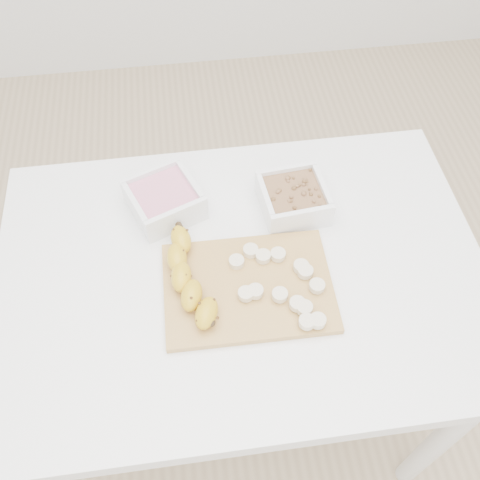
{
  "coord_description": "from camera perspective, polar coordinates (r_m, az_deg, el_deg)",
  "views": [
    {
      "loc": [
        -0.08,
        -0.58,
        1.66
      ],
      "look_at": [
        0.0,
        0.03,
        0.81
      ],
      "focal_mm": 40.0,
      "sensor_mm": 36.0,
      "label": 1
    }
  ],
  "objects": [
    {
      "name": "bowl_granola",
      "position": [
        1.16,
        5.7,
        4.46
      ],
      "size": [
        0.15,
        0.15,
        0.06
      ],
      "color": "white",
      "rests_on": "table"
    },
    {
      "name": "bowl_yogurt",
      "position": [
        1.17,
        -8.08,
        4.33
      ],
      "size": [
        0.18,
        0.18,
        0.07
      ],
      "color": "white",
      "rests_on": "table"
    },
    {
      "name": "cutting_board",
      "position": [
        1.06,
        0.87,
        -5.07
      ],
      "size": [
        0.33,
        0.24,
        0.01
      ],
      "primitive_type": "cube",
      "rotation": [
        0.0,
        0.0,
        -0.02
      ],
      "color": "tan",
      "rests_on": "table"
    },
    {
      "name": "table",
      "position": [
        1.17,
        0.2,
        -5.67
      ],
      "size": [
        1.0,
        0.7,
        0.75
      ],
      "color": "white",
      "rests_on": "ground"
    },
    {
      "name": "banana_slices",
      "position": [
        1.04,
        4.54,
        -4.67
      ],
      "size": [
        0.18,
        0.21,
        0.02
      ],
      "color": "beige",
      "rests_on": "cutting_board"
    },
    {
      "name": "ground",
      "position": [
        1.76,
        0.14,
        -16.44
      ],
      "size": [
        3.5,
        3.5,
        0.0
      ],
      "primitive_type": "plane",
      "color": "#C6AD89",
      "rests_on": "ground"
    },
    {
      "name": "banana",
      "position": [
        1.04,
        -5.36,
        -4.05
      ],
      "size": [
        0.06,
        0.23,
        0.04
      ],
      "primitive_type": null,
      "rotation": [
        0.0,
        0.0,
        -0.0
      ],
      "color": "gold",
      "rests_on": "cutting_board"
    }
  ]
}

